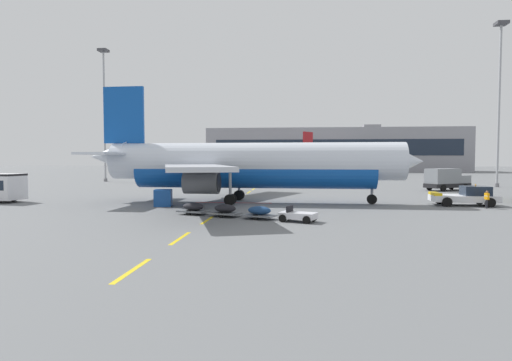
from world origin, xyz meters
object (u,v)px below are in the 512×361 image
Objects in this scene: baggage_train at (242,211)px; uld_cargo_container at (163,198)px; airliner_foreground at (248,165)px; ground_crew_worker at (487,198)px; airliner_mid_left at (333,161)px; apron_light_mast_far at (500,86)px; pushback_tug at (466,196)px; apron_light_mast_near at (104,100)px; ground_power_truck at (446,179)px.

uld_cargo_container reaches higher than baggage_train.
baggage_train is at bearing -85.62° from airliner_foreground.
baggage_train is at bearing -158.32° from ground_crew_worker.
airliner_foreground reaches higher than airliner_mid_left.
apron_light_mast_far is (44.68, 32.49, 15.38)m from uld_cargo_container.
pushback_tug is at bearing 6.83° from uld_cargo_container.
apron_light_mast_near is (-54.72, 38.85, 15.26)m from pushback_tug.
uld_cargo_container is at bearing -58.89° from apron_light_mast_near.
ground_power_truck is at bearing 76.63° from pushback_tug.
airliner_mid_left is 64.72m from ground_power_truck.
pushback_tug is 68.83m from apron_light_mast_near.
airliner_foreground is at bearing 94.38° from baggage_train.
uld_cargo_container is at bearing 139.55° from baggage_train.
apron_light_mast_far reaches higher than apron_light_mast_near.
airliner_foreground is at bearing 178.43° from pushback_tug.
apron_light_mast_near is (-55.69, 41.16, 15.24)m from ground_crew_worker.
airliner_foreground is 48.17m from apron_light_mast_far.
airliner_foreground is 52.18m from apron_light_mast_near.
uld_cargo_container is 0.07× the size of apron_light_mast_far.
apron_light_mast_far reaches higher than ground_power_truck.
airliner_mid_left is 86.69m from ground_crew_worker.
airliner_mid_left reaches higher than uld_cargo_container.
airliner_foreground is at bearing -48.96° from apron_light_mast_near.
airliner_foreground is 21.64m from pushback_tug.
airliner_mid_left is (15.10, 83.44, -0.13)m from airliner_foreground.
airliner_foreground is 11.97m from baggage_train.
airliner_foreground reaches higher than baggage_train.
uld_cargo_container is (-29.17, -3.49, -0.10)m from pushback_tug.
ground_power_truck is at bearing 50.86° from baggage_train.
airliner_foreground reaches higher than ground_power_truck.
airliner_mid_left is 2.70× the size of baggage_train.
baggage_train is at bearing -152.15° from pushback_tug.
baggage_train is at bearing -55.48° from apron_light_mast_near.
pushback_tug is (21.41, -0.59, -3.05)m from airliner_foreground.
apron_light_mast_near is at bearing 172.02° from apron_light_mast_far.
ground_crew_worker reaches higher than baggage_train.
ground_crew_worker is at bearing -114.93° from apron_light_mast_far.
apron_light_mast_far is (36.93, 28.41, 12.23)m from airliner_foreground.
airliner_foreground is 18.72× the size of uld_cargo_container.
ground_power_truck is at bearing -17.29° from apron_light_mast_near.
airliner_mid_left reaches higher than ground_crew_worker.
airliner_mid_left is 60.48m from apron_light_mast_far.
ground_crew_worker is at bearing -7.37° from airliner_foreground.
baggage_train is at bearing -129.14° from ground_power_truck.
apron_light_mast_far is at bearing -68.36° from airliner_mid_left.
ground_power_truck is 22.96m from ground_crew_worker.
apron_light_mast_far is at bearing 36.02° from uld_cargo_container.
airliner_foreground is at bearing 172.63° from ground_crew_worker.
airliner_foreground is 1.33× the size of apron_light_mast_far.
apron_light_mast_near is (-34.19, 49.70, 15.63)m from baggage_train.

